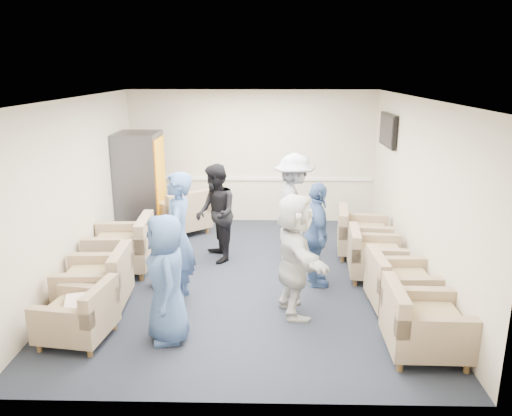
{
  "coord_description": "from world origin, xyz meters",
  "views": [
    {
      "loc": [
        0.3,
        -7.1,
        3.1
      ],
      "look_at": [
        0.14,
        0.2,
        1.05
      ],
      "focal_mm": 35.0,
      "sensor_mm": 36.0,
      "label": 1
    }
  ],
  "objects_px": {
    "armchair_right_midnear": "(398,286)",
    "armchair_right_midfar": "(372,258)",
    "person_front_left": "(166,279)",
    "armchair_right_near": "(421,326)",
    "armchair_corner": "(182,215)",
    "person_back_right": "(294,207)",
    "person_mid_right": "(317,235)",
    "vending_machine": "(141,184)",
    "armchair_left_near": "(80,317)",
    "armchair_right_far": "(360,236)",
    "person_back_left": "(216,213)",
    "armchair_left_mid": "(99,284)",
    "person_mid_left": "(178,239)",
    "armchair_left_far": "(125,249)",
    "person_front_right": "(295,255)"
  },
  "relations": [
    {
      "from": "armchair_right_midnear",
      "to": "armchair_right_midfar",
      "type": "xyz_separation_m",
      "value": [
        -0.12,
        1.05,
        -0.01
      ]
    },
    {
      "from": "person_front_left",
      "to": "armchair_right_midnear",
      "type": "bearing_deg",
      "value": 87.65
    },
    {
      "from": "armchair_right_near",
      "to": "armchair_corner",
      "type": "height_order",
      "value": "armchair_corner"
    },
    {
      "from": "person_back_right",
      "to": "person_mid_right",
      "type": "relative_size",
      "value": 1.15
    },
    {
      "from": "armchair_right_midfar",
      "to": "vending_machine",
      "type": "xyz_separation_m",
      "value": [
        -4.01,
        2.02,
        0.66
      ]
    },
    {
      "from": "armchair_left_near",
      "to": "person_front_left",
      "type": "bearing_deg",
      "value": 101.84
    },
    {
      "from": "armchair_right_midnear",
      "to": "armchair_right_far",
      "type": "xyz_separation_m",
      "value": [
        -0.14,
        2.0,
        0.02
      ]
    },
    {
      "from": "armchair_right_midfar",
      "to": "person_back_right",
      "type": "distance_m",
      "value": 1.53
    },
    {
      "from": "armchair_right_midnear",
      "to": "person_front_left",
      "type": "height_order",
      "value": "person_front_left"
    },
    {
      "from": "vending_machine",
      "to": "person_back_right",
      "type": "distance_m",
      "value": 3.09
    },
    {
      "from": "armchair_right_midnear",
      "to": "armchair_right_midfar",
      "type": "relative_size",
      "value": 0.97
    },
    {
      "from": "person_back_left",
      "to": "person_back_right",
      "type": "height_order",
      "value": "person_back_right"
    },
    {
      "from": "person_back_right",
      "to": "armchair_left_mid",
      "type": "bearing_deg",
      "value": 121.83
    },
    {
      "from": "armchair_left_near",
      "to": "person_front_left",
      "type": "relative_size",
      "value": 0.56
    },
    {
      "from": "vending_machine",
      "to": "person_mid_left",
      "type": "relative_size",
      "value": 1.08
    },
    {
      "from": "armchair_left_near",
      "to": "person_mid_left",
      "type": "xyz_separation_m",
      "value": [
        0.99,
        1.07,
        0.6
      ]
    },
    {
      "from": "armchair_left_near",
      "to": "armchair_right_near",
      "type": "distance_m",
      "value": 3.9
    },
    {
      "from": "armchair_left_mid",
      "to": "vending_machine",
      "type": "height_order",
      "value": "vending_machine"
    },
    {
      "from": "armchair_right_near",
      "to": "person_mid_right",
      "type": "height_order",
      "value": "person_mid_right"
    },
    {
      "from": "armchair_left_mid",
      "to": "person_back_right",
      "type": "height_order",
      "value": "person_back_right"
    },
    {
      "from": "armchair_left_far",
      "to": "armchair_corner",
      "type": "xyz_separation_m",
      "value": [
        0.58,
        1.91,
        -0.0
      ]
    },
    {
      "from": "person_mid_left",
      "to": "armchair_left_far",
      "type": "bearing_deg",
      "value": -137.24
    },
    {
      "from": "armchair_right_far",
      "to": "person_back_right",
      "type": "height_order",
      "value": "person_back_right"
    },
    {
      "from": "armchair_left_mid",
      "to": "vending_machine",
      "type": "xyz_separation_m",
      "value": [
        -0.17,
        3.11,
        0.64
      ]
    },
    {
      "from": "armchair_left_near",
      "to": "armchair_right_midfar",
      "type": "xyz_separation_m",
      "value": [
        3.78,
        1.92,
        0.02
      ]
    },
    {
      "from": "person_front_left",
      "to": "armchair_left_far",
      "type": "bearing_deg",
      "value": -170.12
    },
    {
      "from": "person_mid_right",
      "to": "person_front_right",
      "type": "height_order",
      "value": "person_front_right"
    },
    {
      "from": "person_front_right",
      "to": "armchair_left_mid",
      "type": "bearing_deg",
      "value": 75.78
    },
    {
      "from": "armchair_left_near",
      "to": "armchair_left_mid",
      "type": "distance_m",
      "value": 0.84
    },
    {
      "from": "person_back_left",
      "to": "person_mid_right",
      "type": "bearing_deg",
      "value": 41.23
    },
    {
      "from": "armchair_left_near",
      "to": "person_back_right",
      "type": "bearing_deg",
      "value": 144.53
    },
    {
      "from": "armchair_left_near",
      "to": "armchair_left_far",
      "type": "bearing_deg",
      "value": -170.1
    },
    {
      "from": "person_mid_left",
      "to": "person_back_left",
      "type": "relative_size",
      "value": 1.12
    },
    {
      "from": "armchair_left_near",
      "to": "armchair_right_midnear",
      "type": "bearing_deg",
      "value": 110.9
    },
    {
      "from": "armchair_left_near",
      "to": "armchair_right_near",
      "type": "xyz_separation_m",
      "value": [
        3.89,
        -0.19,
        0.04
      ]
    },
    {
      "from": "armchair_corner",
      "to": "person_mid_right",
      "type": "xyz_separation_m",
      "value": [
        2.38,
        -2.36,
        0.4
      ]
    },
    {
      "from": "armchair_left_mid",
      "to": "person_mid_right",
      "type": "height_order",
      "value": "person_mid_right"
    },
    {
      "from": "person_back_right",
      "to": "person_front_right",
      "type": "relative_size",
      "value": 1.1
    },
    {
      "from": "armchair_left_mid",
      "to": "person_mid_left",
      "type": "relative_size",
      "value": 0.5
    },
    {
      "from": "armchair_left_mid",
      "to": "armchair_right_near",
      "type": "bearing_deg",
      "value": 72.28
    },
    {
      "from": "armchair_left_mid",
      "to": "armchair_right_near",
      "type": "xyz_separation_m",
      "value": [
        3.95,
        -1.03,
        -0.0
      ]
    },
    {
      "from": "armchair_right_near",
      "to": "person_front_right",
      "type": "relative_size",
      "value": 0.54
    },
    {
      "from": "armchair_right_midfar",
      "to": "armchair_right_far",
      "type": "relative_size",
      "value": 0.92
    },
    {
      "from": "armchair_right_midfar",
      "to": "person_mid_left",
      "type": "bearing_deg",
      "value": 112.13
    },
    {
      "from": "person_mid_left",
      "to": "armchair_right_midfar",
      "type": "bearing_deg",
      "value": 104.44
    },
    {
      "from": "armchair_left_far",
      "to": "person_mid_left",
      "type": "bearing_deg",
      "value": 42.08
    },
    {
      "from": "armchair_right_midnear",
      "to": "person_mid_left",
      "type": "height_order",
      "value": "person_mid_left"
    },
    {
      "from": "person_mid_left",
      "to": "person_mid_right",
      "type": "bearing_deg",
      "value": 104.46
    },
    {
      "from": "person_front_left",
      "to": "person_mid_right",
      "type": "distance_m",
      "value": 2.46
    },
    {
      "from": "armchair_left_mid",
      "to": "vending_machine",
      "type": "bearing_deg",
      "value": -179.95
    }
  ]
}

